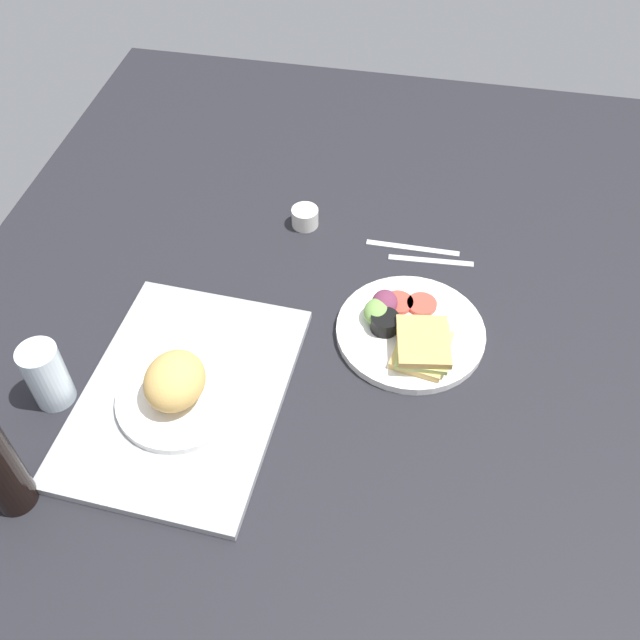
% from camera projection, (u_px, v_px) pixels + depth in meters
% --- Properties ---
extents(ground_plane, '(1.90, 1.50, 0.03)m').
position_uv_depth(ground_plane, '(334.00, 350.00, 1.29)').
color(ground_plane, black).
extents(serving_tray, '(0.47, 0.35, 0.02)m').
position_uv_depth(serving_tray, '(184.00, 394.00, 1.20)').
color(serving_tray, '#9EA0A3').
rests_on(serving_tray, ground_plane).
extents(bread_plate_near, '(0.21, 0.21, 0.09)m').
position_uv_depth(bread_plate_near, '(177.00, 388.00, 1.16)').
color(bread_plate_near, white).
rests_on(bread_plate_near, serving_tray).
extents(plate_with_salad, '(0.27, 0.27, 0.05)m').
position_uv_depth(plate_with_salad, '(408.00, 331.00, 1.28)').
color(plate_with_salad, white).
rests_on(plate_with_salad, ground_plane).
extents(drinking_glass, '(0.07, 0.07, 0.12)m').
position_uv_depth(drinking_glass, '(47.00, 375.00, 1.16)').
color(drinking_glass, silver).
rests_on(drinking_glass, ground_plane).
extents(espresso_cup, '(0.06, 0.06, 0.04)m').
position_uv_depth(espresso_cup, '(305.00, 217.00, 1.48)').
color(espresso_cup, silver).
rests_on(espresso_cup, ground_plane).
extents(fork, '(0.02, 0.17, 0.01)m').
position_uv_depth(fork, '(431.00, 260.00, 1.42)').
color(fork, '#B7B7BC').
rests_on(fork, ground_plane).
extents(knife, '(0.01, 0.19, 0.01)m').
position_uv_depth(knife, '(413.00, 248.00, 1.45)').
color(knife, '#B7B7BC').
rests_on(knife, ground_plane).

